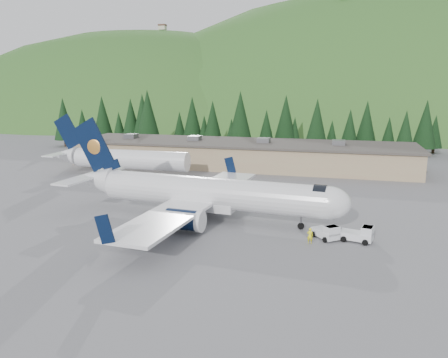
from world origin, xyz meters
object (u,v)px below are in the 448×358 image
Objects in this scene: ramp_worker at (310,236)px; terminal_building at (240,154)px; airliner at (204,193)px; baggage_tug_b at (327,232)px; baggage_tug_a at (359,234)px; second_airliner at (117,158)px.

terminal_building is at bearing -64.71° from ramp_worker.
airliner is 10.78× the size of baggage_tug_b.
airliner reaches higher than baggage_tug_a.
terminal_building is (-22.72, 41.64, 1.81)m from baggage_tug_a.
baggage_tug_b is at bearing -8.91° from airliner.
airliner is 15.00m from ramp_worker.
ramp_worker is (-5.13, -1.95, 0.06)m from baggage_tug_a.
baggage_tug_b is (15.39, -3.83, -2.55)m from airliner.
airliner is at bearing -84.10° from terminal_building.
terminal_building is at bearing 164.72° from baggage_tug_b.
baggage_tug_b is at bearing -129.63° from ramp_worker.
airliner is at bearing -144.09° from baggage_tug_b.
second_airliner is at bearing 162.43° from baggage_tug_a.
terminal_building is 40.53× the size of ramp_worker.
ramp_worker reaches higher than baggage_tug_b.
second_airliner is 25.55m from terminal_building.
ramp_worker is (17.59, -43.59, -1.75)m from terminal_building.
baggage_tug_a is 3.41m from baggage_tug_b.
airliner is at bearing -42.58° from second_airliner.
ramp_worker is (-1.72, -1.85, 0.11)m from baggage_tug_b.
airliner is at bearing -19.26° from ramp_worker.
second_airliner is 7.90× the size of baggage_tug_b.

